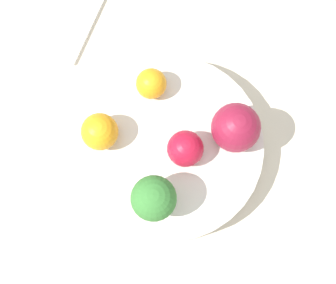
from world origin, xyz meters
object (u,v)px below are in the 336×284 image
object	(u,v)px
napkin	(45,14)
apple_red	(185,149)
apple_green	(236,128)
orange_back	(100,130)
orange_front	(151,84)
broccoli	(154,198)
bowl	(168,148)

from	to	relation	value
napkin	apple_red	bearing A→B (deg)	-40.42
apple_green	napkin	world-z (taller)	apple_green
orange_back	napkin	distance (m)	0.23
apple_green	orange_front	size ratio (longest dim) A/B	1.55
apple_red	orange_front	xyz separation A→B (m)	(-0.05, 0.08, -0.00)
apple_red	orange_front	size ratio (longest dim) A/B	1.15
broccoli	apple_red	size ratio (longest dim) A/B	1.53
apple_green	orange_front	xyz separation A→B (m)	(-0.11, 0.05, -0.01)
apple_red	apple_green	distance (m)	0.07
orange_front	napkin	world-z (taller)	orange_front
apple_red	orange_back	size ratio (longest dim) A/B	0.98
napkin	apple_green	bearing A→B (deg)	-29.52
apple_red	orange_back	xyz separation A→B (m)	(-0.11, 0.01, 0.00)
apple_green	napkin	size ratio (longest dim) A/B	0.36
broccoli	apple_green	world-z (taller)	broccoli
apple_red	apple_green	xyz separation A→B (m)	(0.06, 0.03, 0.01)
napkin	orange_back	bearing A→B (deg)	-56.75
orange_front	orange_back	distance (m)	0.09
broccoli	apple_red	bearing A→B (deg)	65.82
bowl	broccoli	bearing A→B (deg)	-95.80
orange_back	bowl	bearing A→B (deg)	-1.50
broccoli	napkin	distance (m)	0.34
broccoli	napkin	bearing A→B (deg)	127.04
apple_green	orange_front	world-z (taller)	apple_green
orange_back	napkin	world-z (taller)	orange_back
orange_front	napkin	distance (m)	0.22
bowl	napkin	distance (m)	0.28
orange_front	orange_back	xyz separation A→B (m)	(-0.06, -0.07, 0.00)
bowl	orange_front	xyz separation A→B (m)	(-0.03, 0.07, 0.04)
orange_front	apple_green	bearing A→B (deg)	-23.77
apple_red	napkin	size ratio (longest dim) A/B	0.27
broccoli	orange_back	bearing A→B (deg)	134.53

